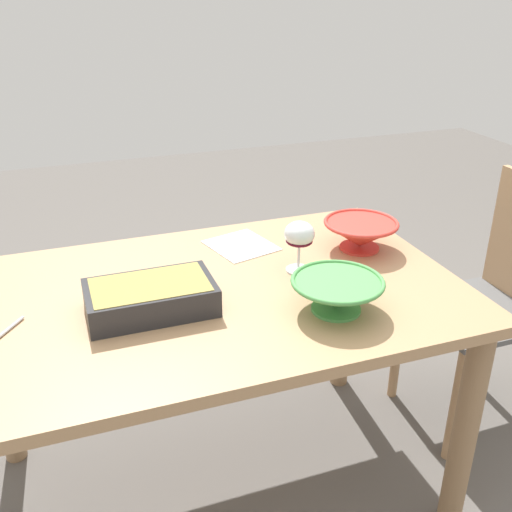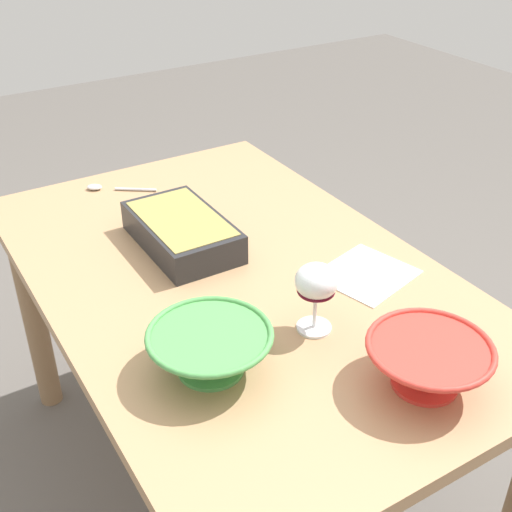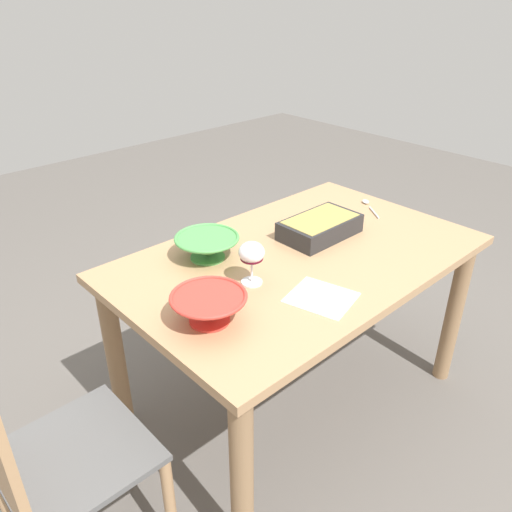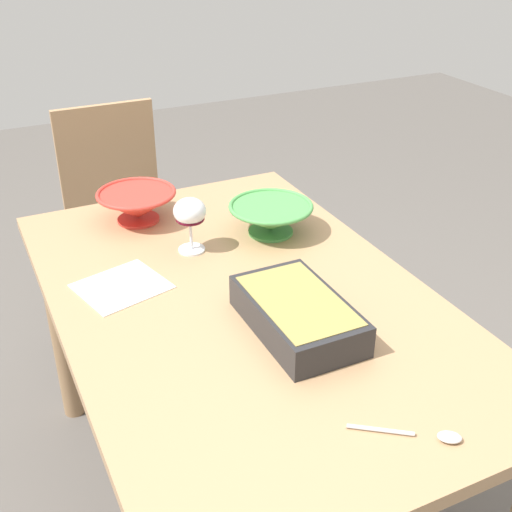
# 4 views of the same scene
# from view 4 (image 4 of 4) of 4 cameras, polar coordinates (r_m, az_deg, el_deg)

# --- Properties ---
(ground_plane) EXTENTS (8.00, 8.00, 0.00)m
(ground_plane) POSITION_cam_4_polar(r_m,az_deg,el_deg) (2.10, -0.91, -20.70)
(ground_plane) COLOR #5B5651
(dining_table) EXTENTS (1.39, 0.87, 0.74)m
(dining_table) POSITION_cam_4_polar(r_m,az_deg,el_deg) (1.68, -1.07, -6.75)
(dining_table) COLOR tan
(dining_table) RESTS_ON ground_plane
(chair) EXTENTS (0.40, 0.40, 0.92)m
(chair) POSITION_cam_4_polar(r_m,az_deg,el_deg) (2.60, -11.61, 3.21)
(chair) COLOR #595959
(chair) RESTS_ON ground_plane
(wine_glass) EXTENTS (0.09, 0.09, 0.16)m
(wine_glass) POSITION_cam_4_polar(r_m,az_deg,el_deg) (1.77, -5.73, 3.59)
(wine_glass) COLOR white
(wine_glass) RESTS_ON dining_table
(casserole_dish) EXTENTS (0.33, 0.19, 0.08)m
(casserole_dish) POSITION_cam_4_polar(r_m,az_deg,el_deg) (1.48, 3.62, -4.91)
(casserole_dish) COLOR #262628
(casserole_dish) RESTS_ON dining_table
(mixing_bowl) EXTENTS (0.24, 0.24, 0.09)m
(mixing_bowl) POSITION_cam_4_polar(r_m,az_deg,el_deg) (1.99, -10.24, 4.41)
(mixing_bowl) COLOR red
(mixing_bowl) RESTS_ON dining_table
(small_bowl) EXTENTS (0.24, 0.24, 0.09)m
(small_bowl) POSITION_cam_4_polar(r_m,az_deg,el_deg) (1.89, 1.29, 3.38)
(small_bowl) COLOR #4C994C
(small_bowl) RESTS_ON dining_table
(serving_spoon) EXTENTS (0.14, 0.18, 0.01)m
(serving_spoon) POSITION_cam_4_polar(r_m,az_deg,el_deg) (1.27, 14.69, -14.72)
(serving_spoon) COLOR silver
(serving_spoon) RESTS_ON dining_table
(napkin) EXTENTS (0.23, 0.24, 0.00)m
(napkin) POSITION_cam_4_polar(r_m,az_deg,el_deg) (1.68, -11.51, -2.58)
(napkin) COLOR white
(napkin) RESTS_ON dining_table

